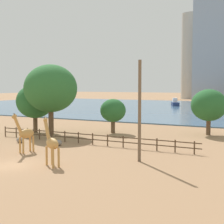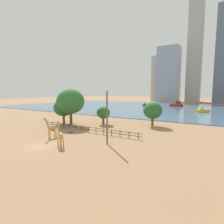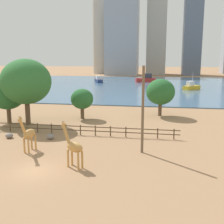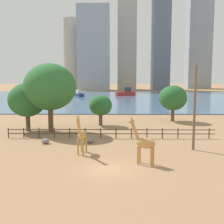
{
  "view_description": "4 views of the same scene",
  "coord_description": "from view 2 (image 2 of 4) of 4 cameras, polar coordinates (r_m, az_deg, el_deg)",
  "views": [
    {
      "loc": [
        20.98,
        -20.96,
        6.75
      ],
      "look_at": [
        1.71,
        14.63,
        3.58
      ],
      "focal_mm": 55.0,
      "sensor_mm": 36.0,
      "label": 1
    },
    {
      "loc": [
        24.28,
        -17.79,
        8.88
      ],
      "look_at": [
        -4.0,
        29.75,
        2.42
      ],
      "focal_mm": 28.0,
      "sensor_mm": 36.0,
      "label": 2
    },
    {
      "loc": [
        10.59,
        -21.43,
        9.74
      ],
      "look_at": [
        3.82,
        17.05,
        2.11
      ],
      "focal_mm": 45.0,
      "sensor_mm": 36.0,
      "label": 3
    },
    {
      "loc": [
        0.55,
        -22.68,
        7.73
      ],
      "look_at": [
        0.12,
        11.68,
        3.39
      ],
      "focal_mm": 45.0,
      "sensor_mm": 36.0,
      "label": 4
    }
  ],
  "objects": [
    {
      "name": "skyline_block_left",
      "position": [
        169.88,
        25.65,
        20.9
      ],
      "size": [
        10.75,
        13.86,
        104.95
      ],
      "primitive_type": "cube",
      "color": "#ADA89E",
      "rests_on": "ground"
    },
    {
      "name": "tree_center_broad",
      "position": [
        47.16,
        -13.39,
        3.35
      ],
      "size": [
        7.2,
        7.2,
        9.57
      ],
      "color": "brown",
      "rests_on": "ground"
    },
    {
      "name": "enclosure_fence",
      "position": [
        39.38,
        -8.48,
        -5.32
      ],
      "size": [
        26.12,
        0.14,
        1.3
      ],
      "color": "#4C3826",
      "rests_on": "ground"
    },
    {
      "name": "boulder_near_fence",
      "position": [
        42.53,
        -18.82,
        -5.33
      ],
      "size": [
        0.94,
        0.83,
        0.62
      ],
      "primitive_type": "ellipsoid",
      "color": "gray",
      "rests_on": "ground"
    },
    {
      "name": "skyline_block_central",
      "position": [
        159.32,
        18.0,
        11.42
      ],
      "size": [
        17.58,
        14.95,
        45.99
      ],
      "primitive_type": "cube",
      "color": "#939EAD",
      "rests_on": "ground"
    },
    {
      "name": "harbor_water",
      "position": [
        98.24,
        16.31,
        1.26
      ],
      "size": [
        180.0,
        86.0,
        0.2
      ],
      "primitive_type": "cube",
      "color": "#476B8C",
      "rests_on": "ground"
    },
    {
      "name": "boat_sailboat",
      "position": [
        83.97,
        27.35,
        0.58
      ],
      "size": [
        5.54,
        5.69,
        5.26
      ],
      "rotation": [
        0.0,
        0.0,
        0.81
      ],
      "color": "gold",
      "rests_on": "harbor_water"
    },
    {
      "name": "giraffe_companion",
      "position": [
        29.51,
        -16.59,
        -7.24
      ],
      "size": [
        2.56,
        1.62,
        4.13
      ],
      "rotation": [
        0.0,
        0.0,
        2.68
      ],
      "color": "#C18C47",
      "rests_on": "ground"
    },
    {
      "name": "utility_pole",
      "position": [
        29.17,
        -1.63,
        -2.02
      ],
      "size": [
        0.28,
        0.28,
        8.96
      ],
      "primitive_type": "cylinder",
      "color": "brown",
      "rests_on": "ground"
    },
    {
      "name": "boulder_by_pole",
      "position": [
        39.14,
        -13.36,
        -6.14
      ],
      "size": [
        0.92,
        0.89,
        0.66
      ],
      "primitive_type": "ellipsoid",
      "color": "gray",
      "rests_on": "ground"
    },
    {
      "name": "boat_tug",
      "position": [
        109.72,
        20.35,
        2.3
      ],
      "size": [
        8.1,
        4.7,
        3.36
      ],
      "rotation": [
        0.0,
        0.0,
        3.41
      ],
      "color": "#B22D28",
      "rests_on": "harbor_water"
    },
    {
      "name": "tree_left_large",
      "position": [
        47.45,
        -2.87,
        -0.25
      ],
      "size": [
        3.6,
        3.6,
        4.84
      ],
      "color": "brown",
      "rests_on": "ground"
    },
    {
      "name": "ground_plane",
      "position": [
        101.15,
        16.74,
        1.34
      ],
      "size": [
        400.0,
        400.0,
        0.0
      ],
      "primitive_type": "plane",
      "color": "#9E7551"
    },
    {
      "name": "skyline_block_right",
      "position": [
        173.93,
        14.31,
        10.42
      ],
      "size": [
        11.05,
        11.05,
        41.81
      ],
      "primitive_type": "cylinder",
      "color": "#ADA89E",
      "rests_on": "ground"
    },
    {
      "name": "tree_right_tall",
      "position": [
        50.28,
        -15.56,
        1.34
      ],
      "size": [
        5.32,
        5.32,
        6.85
      ],
      "color": "brown",
      "rests_on": "ground"
    },
    {
      "name": "giraffe_tall",
      "position": [
        35.96,
        -19.16,
        -4.86
      ],
      "size": [
        1.0,
        2.71,
        4.1
      ],
      "rotation": [
        0.0,
        0.0,
        4.55
      ],
      "color": "#C18C47",
      "rests_on": "ground"
    },
    {
      "name": "skyline_tower_needle",
      "position": [
        161.97,
        32.24,
        15.3
      ],
      "size": [
        9.3,
        14.53,
        72.02
      ],
      "primitive_type": "cube",
      "color": "slate",
      "rests_on": "ground"
    },
    {
      "name": "boat_ferry",
      "position": [
        109.84,
        10.59,
        2.45
      ],
      "size": [
        4.21,
        5.93,
        2.47
      ],
      "rotation": [
        0.0,
        0.0,
        5.15
      ],
      "color": "navy",
      "rests_on": "harbor_water"
    },
    {
      "name": "tree_left_small",
      "position": [
        46.0,
        13.15,
        0.46
      ],
      "size": [
        4.79,
        4.79,
        6.23
      ],
      "color": "brown",
      "rests_on": "ground"
    }
  ]
}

